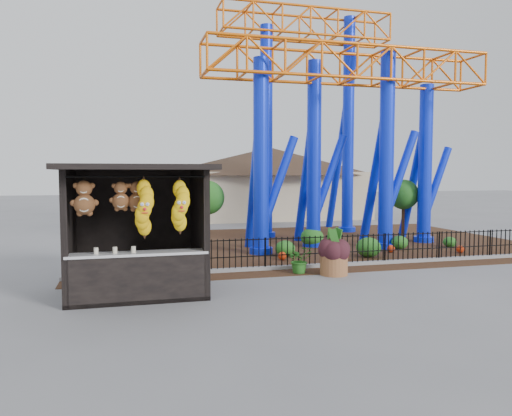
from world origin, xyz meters
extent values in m
plane|color=slate|center=(0.00, 0.00, 0.00)|extent=(120.00, 120.00, 0.00)
cube|color=#331E11|center=(4.00, 8.00, 0.01)|extent=(18.00, 12.00, 0.02)
cube|color=gray|center=(4.00, 3.00, 0.06)|extent=(18.00, 0.18, 0.12)
cube|color=black|center=(-3.00, 1.20, 0.05)|extent=(3.20, 2.60, 0.10)
cube|color=black|center=(-3.00, 2.44, 1.50)|extent=(3.20, 0.12, 3.00)
cube|color=black|center=(-4.54, 1.20, 1.50)|extent=(0.12, 2.60, 3.00)
cube|color=black|center=(-1.46, 1.20, 1.50)|extent=(0.12, 2.60, 3.00)
cube|color=black|center=(-3.00, 0.95, 3.06)|extent=(3.50, 3.40, 0.12)
cube|color=black|center=(-4.53, -0.03, 1.50)|extent=(0.14, 0.14, 3.00)
cube|color=black|center=(-1.47, -0.03, 1.50)|extent=(0.14, 0.14, 3.00)
cube|color=black|center=(-3.00, 0.15, 0.55)|extent=(3.00, 0.50, 1.10)
cube|color=silver|center=(-3.00, 0.15, 1.12)|extent=(3.10, 0.55, 0.06)
cylinder|color=black|center=(-3.00, -0.25, 2.85)|extent=(2.90, 0.04, 0.04)
cylinder|color=#0D28EC|center=(1.50, 6.00, 3.50)|extent=(0.56, 0.56, 7.00)
cylinder|color=#0D28EC|center=(1.50, 6.00, 0.12)|extent=(0.84, 0.84, 0.24)
cylinder|color=#0D28EC|center=(4.00, 7.20, 3.65)|extent=(0.56, 0.56, 7.30)
cylinder|color=#0D28EC|center=(4.00, 7.20, 0.12)|extent=(0.84, 0.84, 0.24)
cylinder|color=#0D28EC|center=(6.50, 6.00, 3.75)|extent=(0.56, 0.56, 7.50)
cylinder|color=#0D28EC|center=(6.50, 6.00, 0.12)|extent=(0.84, 0.84, 0.24)
cylinder|color=#0D28EC|center=(9.00, 7.20, 3.30)|extent=(0.56, 0.56, 6.60)
cylinder|color=#0D28EC|center=(9.00, 7.20, 0.12)|extent=(0.84, 0.84, 0.24)
cylinder|color=#0D28EC|center=(3.00, 10.50, 4.75)|extent=(0.56, 0.56, 9.50)
cylinder|color=#0D28EC|center=(3.00, 10.50, 0.12)|extent=(0.84, 0.84, 0.24)
cylinder|color=#0D28EC|center=(7.50, 11.50, 5.25)|extent=(0.56, 0.56, 10.50)
cylinder|color=#0D28EC|center=(7.50, 11.50, 0.12)|extent=(0.84, 0.84, 0.24)
cylinder|color=#0D28EC|center=(1.50, 6.90, 2.62)|extent=(0.36, 2.21, 5.85)
cylinder|color=#0D28EC|center=(2.20, 6.30, 2.45)|extent=(1.62, 0.32, 3.73)
cylinder|color=#0D28EC|center=(4.00, 8.10, 2.74)|extent=(0.36, 2.29, 6.10)
cylinder|color=#0D28EC|center=(4.70, 7.50, 2.55)|extent=(1.67, 0.32, 3.88)
cylinder|color=#0D28EC|center=(6.50, 6.90, 2.81)|extent=(0.36, 2.34, 6.26)
cylinder|color=#0D28EC|center=(7.20, 6.30, 2.62)|extent=(1.71, 0.32, 3.99)
cylinder|color=#0D28EC|center=(9.00, 8.10, 2.47)|extent=(0.36, 2.10, 5.53)
cylinder|color=#0D28EC|center=(9.70, 7.50, 2.31)|extent=(1.54, 0.32, 3.52)
cylinder|color=#995E37|center=(2.53, 1.87, 0.31)|extent=(0.81, 0.81, 0.62)
ellipsoid|color=#311319|center=(2.53, 1.87, 0.94)|extent=(0.70, 0.70, 0.64)
imported|color=#284E16|center=(1.65, 2.33, 0.40)|extent=(0.81, 0.72, 0.81)
ellipsoid|color=#225E1B|center=(2.14, 5.16, 0.30)|extent=(0.70, 0.70, 0.56)
ellipsoid|color=#225E1B|center=(4.90, 4.29, 0.36)|extent=(0.86, 0.86, 0.69)
ellipsoid|color=#225E1B|center=(6.91, 5.62, 0.27)|extent=(0.64, 0.64, 0.52)
ellipsoid|color=#225E1B|center=(3.93, 7.16, 0.38)|extent=(0.92, 0.92, 0.73)
ellipsoid|color=#225E1B|center=(9.09, 5.56, 0.22)|extent=(0.51, 0.51, 0.41)
sphere|color=red|center=(1.82, 4.49, 0.16)|extent=(0.28, 0.28, 0.28)
sphere|color=red|center=(3.84, 3.95, 0.16)|extent=(0.28, 0.28, 0.28)
sphere|color=red|center=(6.17, 4.97, 0.16)|extent=(0.28, 0.28, 0.28)
sphere|color=red|center=(8.55, 4.22, 0.16)|extent=(0.28, 0.28, 0.28)
cube|color=#BFAD8C|center=(6.00, 20.00, 1.50)|extent=(12.00, 6.00, 3.00)
cone|color=#332319|center=(6.00, 20.00, 3.90)|extent=(15.00, 15.00, 1.80)
camera|label=1|loc=(-3.31, -11.26, 2.92)|focal=35.00mm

